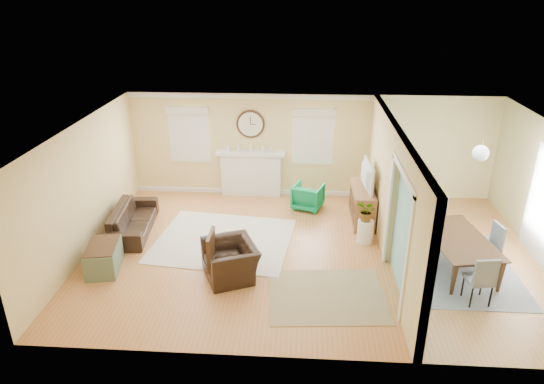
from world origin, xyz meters
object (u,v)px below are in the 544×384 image
(sofa, at_px, (133,219))
(eames_chair, at_px, (231,260))
(green_chair, at_px, (308,196))
(dining_table, at_px, (457,253))
(credenza, at_px, (362,204))

(sofa, bearing_deg, eames_chair, -130.25)
(green_chair, bearing_deg, eames_chair, 83.88)
(green_chair, bearing_deg, sofa, 39.66)
(dining_table, bearing_deg, credenza, 30.11)
(credenza, xyz_separation_m, dining_table, (1.60, -1.93, -0.07))
(sofa, xyz_separation_m, eames_chair, (2.39, -1.62, 0.05))
(sofa, distance_m, green_chair, 4.09)
(eames_chair, distance_m, green_chair, 3.39)
(eames_chair, distance_m, credenza, 3.64)
(eames_chair, relative_size, credenza, 0.75)
(sofa, height_order, green_chair, green_chair)
(sofa, height_order, eames_chair, eames_chair)
(sofa, relative_size, eames_chair, 1.91)
(eames_chair, xyz_separation_m, credenza, (2.66, 2.49, 0.07))
(green_chair, height_order, credenza, credenza)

